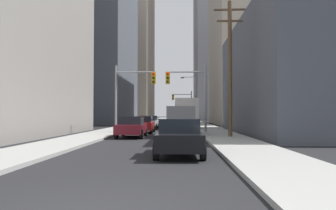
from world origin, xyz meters
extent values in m
cube|color=#9E9E99|center=(-4.87, 50.00, 0.07)|extent=(3.08, 160.00, 0.15)
cube|color=#9E9E99|center=(4.87, 50.00, 0.07)|extent=(3.08, 160.00, 0.15)
cube|color=silver|center=(2.53, 32.84, 1.95)|extent=(2.68, 11.54, 2.90)
cube|color=black|center=(1.27, 32.84, 2.47)|extent=(0.18, 10.58, 0.80)
cube|color=red|center=(1.27, 32.84, 1.37)|extent=(0.18, 10.58, 0.28)
cylinder|color=black|center=(1.35, 36.87, 0.50)|extent=(0.32, 1.00, 1.00)
cylinder|color=black|center=(3.70, 36.87, 0.50)|extent=(0.32, 1.00, 1.00)
cylinder|color=black|center=(1.35, 29.62, 0.50)|extent=(0.32, 1.00, 1.00)
cylinder|color=black|center=(3.70, 29.62, 0.50)|extent=(0.32, 1.00, 1.00)
cube|color=slate|center=(1.72, 18.78, 1.31)|extent=(2.05, 5.22, 1.90)
cube|color=black|center=(1.72, 21.38, 1.73)|extent=(1.76, 0.04, 0.60)
cylinder|color=black|center=(0.76, 20.44, 0.36)|extent=(0.24, 0.72, 0.72)
cylinder|color=black|center=(2.68, 20.44, 0.36)|extent=(0.24, 0.72, 0.72)
cylinder|color=black|center=(0.76, 17.11, 0.36)|extent=(0.24, 0.72, 0.72)
cylinder|color=black|center=(2.68, 17.11, 0.36)|extent=(0.24, 0.72, 0.72)
cube|color=black|center=(1.64, 7.60, 0.65)|extent=(1.80, 4.20, 0.65)
cube|color=black|center=(1.64, 7.45, 1.25)|extent=(1.59, 1.90, 0.55)
cylinder|color=black|center=(0.78, 8.94, 0.32)|extent=(0.22, 0.64, 0.64)
cylinder|color=black|center=(2.50, 8.94, 0.32)|extent=(0.22, 0.64, 0.64)
cylinder|color=black|center=(0.78, 6.25, 0.32)|extent=(0.22, 0.64, 0.64)
cylinder|color=black|center=(2.50, 6.25, 0.32)|extent=(0.22, 0.64, 0.64)
cube|color=maroon|center=(-1.81, 17.20, 0.65)|extent=(1.84, 4.22, 0.65)
cube|color=black|center=(-1.81, 17.05, 1.25)|extent=(1.60, 1.91, 0.55)
cylinder|color=black|center=(-2.68, 18.54, 0.32)|extent=(0.22, 0.64, 0.64)
cylinder|color=black|center=(-0.95, 18.54, 0.32)|extent=(0.22, 0.64, 0.64)
cylinder|color=black|center=(-2.68, 15.85, 0.32)|extent=(0.22, 0.64, 0.64)
cylinder|color=black|center=(-0.95, 15.85, 0.32)|extent=(0.22, 0.64, 0.64)
cube|color=maroon|center=(-1.63, 22.75, 0.65)|extent=(1.89, 4.24, 0.65)
cube|color=black|center=(-1.63, 22.60, 1.25)|extent=(1.62, 1.93, 0.55)
cylinder|color=black|center=(-2.50, 24.10, 0.32)|extent=(0.22, 0.64, 0.64)
cylinder|color=black|center=(-0.77, 24.10, 0.32)|extent=(0.22, 0.64, 0.64)
cylinder|color=black|center=(-2.50, 21.41, 0.32)|extent=(0.22, 0.64, 0.64)
cylinder|color=black|center=(-0.77, 21.41, 0.32)|extent=(0.22, 0.64, 0.64)
cube|color=#B7BABF|center=(-1.76, 29.67, 0.65)|extent=(1.96, 4.27, 0.65)
cube|color=black|center=(-1.76, 29.52, 1.25)|extent=(1.66, 1.96, 0.55)
cylinder|color=black|center=(-2.62, 31.02, 0.32)|extent=(0.22, 0.64, 0.64)
cylinder|color=black|center=(-0.89, 31.02, 0.32)|extent=(0.22, 0.64, 0.64)
cylinder|color=black|center=(-2.62, 28.33, 0.32)|extent=(0.22, 0.64, 0.64)
cylinder|color=black|center=(-0.89, 28.33, 0.32)|extent=(0.22, 0.64, 0.64)
cube|color=#C6B793|center=(1.64, 46.90, 0.65)|extent=(1.96, 4.26, 0.65)
cube|color=black|center=(1.64, 46.75, 1.25)|extent=(1.65, 1.96, 0.55)
cylinder|color=black|center=(0.77, 48.24, 0.32)|extent=(0.22, 0.64, 0.64)
cylinder|color=black|center=(2.50, 48.24, 0.32)|extent=(0.22, 0.64, 0.64)
cylinder|color=black|center=(0.77, 45.56, 0.32)|extent=(0.22, 0.64, 0.64)
cylinder|color=black|center=(2.50, 45.56, 0.32)|extent=(0.22, 0.64, 0.64)
cylinder|color=gray|center=(-3.93, 21.80, 3.00)|extent=(0.18, 0.18, 6.00)
cylinder|color=gray|center=(-2.28, 21.80, 5.40)|extent=(3.32, 0.12, 0.12)
cube|color=gold|center=(-0.62, 21.80, 4.88)|extent=(0.38, 0.30, 1.05)
sphere|color=red|center=(-0.62, 21.63, 5.21)|extent=(0.24, 0.24, 0.24)
sphere|color=black|center=(-0.62, 21.63, 4.88)|extent=(0.24, 0.24, 0.24)
sphere|color=black|center=(-0.62, 21.63, 4.54)|extent=(0.24, 0.24, 0.24)
cylinder|color=gray|center=(3.93, 21.80, 3.00)|extent=(0.18, 0.18, 6.00)
cylinder|color=gray|center=(2.28, 21.80, 5.40)|extent=(3.30, 0.12, 0.12)
cube|color=gold|center=(0.63, 21.80, 4.88)|extent=(0.38, 0.30, 1.05)
sphere|color=red|center=(0.63, 21.63, 5.21)|extent=(0.24, 0.24, 0.24)
sphere|color=black|center=(0.63, 21.63, 4.88)|extent=(0.24, 0.24, 0.24)
sphere|color=black|center=(0.63, 21.63, 4.54)|extent=(0.24, 0.24, 0.24)
cylinder|color=gray|center=(3.93, 52.86, 3.00)|extent=(0.18, 0.18, 6.00)
cylinder|color=gray|center=(2.20, 52.86, 5.40)|extent=(3.47, 0.12, 0.12)
cube|color=gold|center=(0.47, 52.86, 4.88)|extent=(0.38, 0.30, 1.05)
sphere|color=black|center=(0.47, 52.69, 5.21)|extent=(0.24, 0.24, 0.24)
sphere|color=#F9A514|center=(0.47, 52.69, 4.88)|extent=(0.24, 0.24, 0.24)
sphere|color=black|center=(0.47, 52.69, 4.54)|extent=(0.24, 0.24, 0.24)
cylinder|color=brown|center=(5.18, 16.42, 4.82)|extent=(0.28, 0.28, 9.64)
cube|color=brown|center=(5.18, 16.42, 9.04)|extent=(2.20, 0.12, 0.12)
cube|color=brown|center=(5.18, 16.42, 8.24)|extent=(1.80, 0.12, 0.12)
cylinder|color=gray|center=(4.03, 41.50, 3.75)|extent=(0.16, 0.16, 7.50)
cylinder|color=gray|center=(3.07, 41.50, 7.30)|extent=(1.93, 0.10, 0.10)
ellipsoid|color=#4C4C51|center=(2.10, 41.50, 7.20)|extent=(0.56, 0.32, 0.20)
cube|color=#4C515B|center=(-18.05, 50.98, 16.21)|extent=(21.16, 21.84, 32.42)
cube|color=#B7A893|center=(-17.46, 86.50, 26.62)|extent=(21.51, 25.35, 53.24)
cube|color=#4C515B|center=(14.69, 21.90, 5.01)|extent=(15.60, 20.72, 10.01)
cube|color=#B7A893|center=(15.42, 48.46, 14.35)|extent=(15.42, 20.28, 28.70)
cube|color=#93939E|center=(13.77, 90.26, 35.67)|extent=(14.29, 24.46, 71.34)
camera|label=1|loc=(1.63, -5.20, 1.71)|focal=33.06mm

